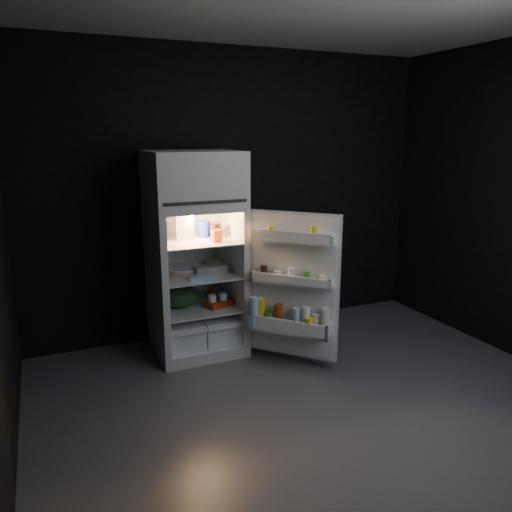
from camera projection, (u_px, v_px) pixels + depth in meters
name	position (u px, v px, depth m)	size (l,w,h in m)	color
floor	(321.00, 406.00, 3.61)	(4.00, 3.40, 0.00)	#54545A
wall_back	(234.00, 194.00, 4.80)	(4.00, 0.00, 2.70)	black
refrigerator	(194.00, 247.00, 4.36)	(0.76, 0.71, 1.78)	silver
fridge_door	(293.00, 289.00, 4.09)	(0.63, 0.66, 1.22)	silver
milk_jug	(185.00, 225.00, 4.30)	(0.15, 0.15, 0.24)	white
mayo_jar	(203.00, 229.00, 4.41)	(0.12, 0.12, 0.14)	#1E2BA7
jam_jar	(215.00, 231.00, 4.37)	(0.09, 0.09, 0.13)	black
amber_bottle	(161.00, 228.00, 4.25)	(0.09, 0.09, 0.22)	#B1761C
small_carton	(216.00, 236.00, 4.22)	(0.08, 0.06, 0.10)	#EE4E1C
egg_carton	(210.00, 270.00, 4.35)	(0.30, 0.11, 0.07)	gray
pie	(184.00, 270.00, 4.39)	(0.31, 0.31, 0.04)	tan
flat_package	(202.00, 278.00, 4.15)	(0.19, 0.10, 0.04)	#95C7E7
wrapped_pkg	(213.00, 263.00, 4.62)	(0.11, 0.09, 0.05)	beige
produce_bag	(181.00, 296.00, 4.39)	(0.33, 0.28, 0.20)	#193815
yogurt_tray	(219.00, 303.00, 4.43)	(0.25, 0.13, 0.05)	#952E0C
small_can_red	(211.00, 294.00, 4.62)	(0.07, 0.07, 0.09)	#952E0C
small_can_silver	(218.00, 291.00, 4.70)	(0.06, 0.06, 0.09)	#BBBABF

